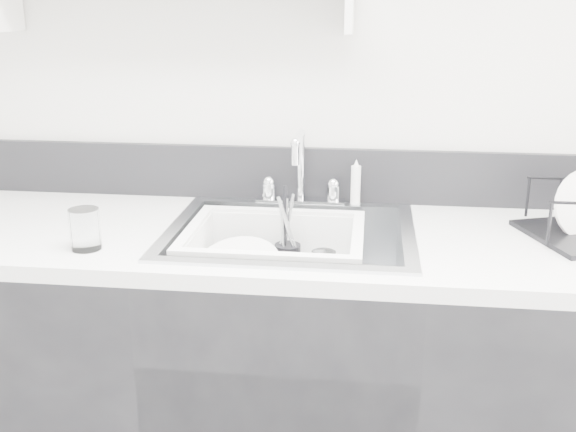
# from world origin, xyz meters

# --- Properties ---
(counter_run) EXTENTS (3.20, 0.62, 0.92)m
(counter_run) POSITION_xyz_m (0.00, 1.19, 0.46)
(counter_run) COLOR black
(counter_run) RESTS_ON ground
(backsplash) EXTENTS (3.20, 0.02, 0.16)m
(backsplash) POSITION_xyz_m (0.00, 1.49, 1.00)
(backsplash) COLOR black
(backsplash) RESTS_ON counter_run
(sink) EXTENTS (0.64, 0.52, 0.20)m
(sink) POSITION_xyz_m (0.00, 1.19, 0.83)
(sink) COLOR silver
(sink) RESTS_ON counter_run
(faucet) EXTENTS (0.26, 0.18, 0.23)m
(faucet) POSITION_xyz_m (0.00, 1.44, 0.98)
(faucet) COLOR silver
(faucet) RESTS_ON counter_run
(side_sprayer) EXTENTS (0.03, 0.03, 0.14)m
(side_sprayer) POSITION_xyz_m (0.16, 1.44, 0.99)
(side_sprayer) COLOR white
(side_sprayer) RESTS_ON counter_run
(wash_tub) EXTENTS (0.58, 0.54, 0.18)m
(wash_tub) POSITION_xyz_m (-0.04, 1.18, 0.84)
(wash_tub) COLOR white
(wash_tub) RESTS_ON sink
(plate_stack) EXTENTS (0.28, 0.27, 0.11)m
(plate_stack) POSITION_xyz_m (-0.13, 1.17, 0.80)
(plate_stack) COLOR white
(plate_stack) RESTS_ON wash_tub
(utensil_cup) EXTENTS (0.07, 0.07, 0.24)m
(utensil_cup) POSITION_xyz_m (-0.02, 1.27, 0.82)
(utensil_cup) COLOR black
(utensil_cup) RESTS_ON wash_tub
(ladle) EXTENTS (0.28, 0.28, 0.08)m
(ladle) POSITION_xyz_m (-0.03, 1.20, 0.81)
(ladle) COLOR silver
(ladle) RESTS_ON wash_tub
(tumbler_in_tub) EXTENTS (0.07, 0.07, 0.09)m
(tumbler_in_tub) POSITION_xyz_m (0.09, 1.21, 0.81)
(tumbler_in_tub) COLOR white
(tumbler_in_tub) RESTS_ON wash_tub
(tumbler_counter) EXTENTS (0.10, 0.10, 0.10)m
(tumbler_counter) POSITION_xyz_m (-0.47, 1.01, 0.97)
(tumbler_counter) COLOR white
(tumbler_counter) RESTS_ON counter_run
(bowl_small) EXTENTS (0.14, 0.14, 0.04)m
(bowl_small) POSITION_xyz_m (0.07, 1.14, 0.78)
(bowl_small) COLOR white
(bowl_small) RESTS_ON wash_tub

